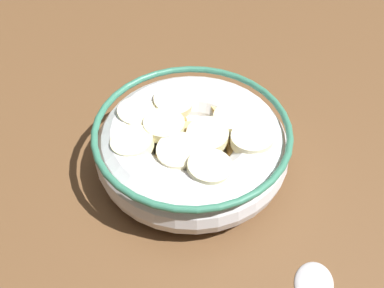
{
  "coord_description": "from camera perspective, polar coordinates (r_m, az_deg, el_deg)",
  "views": [
    {
      "loc": [
        4.11,
        -26.7,
        32.05
      ],
      "look_at": [
        0.0,
        0.0,
        3.0
      ],
      "focal_mm": 42.15,
      "sensor_mm": 36.0,
      "label": 1
    }
  ],
  "objects": [
    {
      "name": "ground_plane",
      "position": [
        0.43,
        -0.0,
        -3.66
      ],
      "size": [
        97.93,
        97.93,
        2.0
      ],
      "primitive_type": "cube",
      "color": "brown"
    },
    {
      "name": "cereal_bowl",
      "position": [
        0.4,
        -0.02,
        -0.16
      ],
      "size": [
        17.15,
        17.15,
        5.57
      ],
      "color": "silver",
      "rests_on": "ground_plane"
    }
  ]
}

